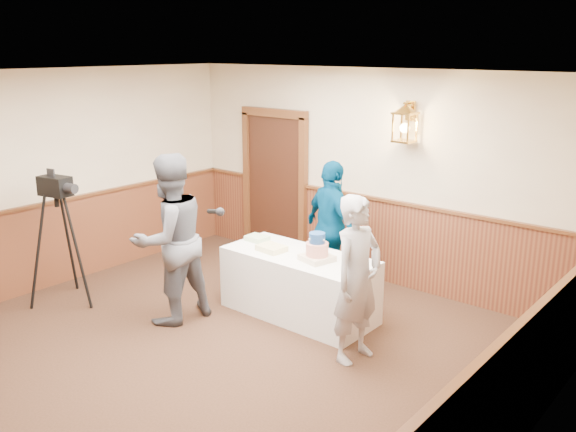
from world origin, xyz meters
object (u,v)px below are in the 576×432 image
(sheet_cake_yellow, at_px, (272,248))
(sheet_cake_green, at_px, (257,238))
(tiered_cake, at_px, (317,250))
(tv_camera_rig, at_px, (61,247))
(display_table, at_px, (299,285))
(baker, at_px, (357,279))
(assistant_p, at_px, (332,228))
(interviewer, at_px, (170,239))

(sheet_cake_yellow, bearing_deg, sheet_cake_green, 155.49)
(sheet_cake_green, bearing_deg, tiered_cake, -6.36)
(sheet_cake_green, height_order, tv_camera_rig, tv_camera_rig)
(sheet_cake_yellow, bearing_deg, tiered_cake, 6.29)
(display_table, bearing_deg, sheet_cake_yellow, -161.31)
(baker, xyz_separation_m, tv_camera_rig, (-3.54, -1.11, -0.14))
(sheet_cake_yellow, height_order, assistant_p, assistant_p)
(tiered_cake, height_order, interviewer, interviewer)
(baker, distance_m, tv_camera_rig, 3.71)
(sheet_cake_yellow, bearing_deg, interviewer, -128.02)
(sheet_cake_yellow, relative_size, interviewer, 0.16)
(baker, bearing_deg, display_table, 73.77)
(tiered_cake, relative_size, sheet_cake_green, 1.47)
(assistant_p, height_order, tv_camera_rig, assistant_p)
(interviewer, bearing_deg, tv_camera_rig, -63.74)
(baker, height_order, tv_camera_rig, baker)
(display_table, distance_m, assistant_p, 0.95)
(interviewer, height_order, assistant_p, interviewer)
(display_table, distance_m, interviewer, 1.58)
(sheet_cake_yellow, height_order, interviewer, interviewer)
(tiered_cake, distance_m, interviewer, 1.65)
(tiered_cake, height_order, sheet_cake_yellow, tiered_cake)
(display_table, bearing_deg, sheet_cake_green, 174.44)
(assistant_p, bearing_deg, interviewer, 84.72)
(tv_camera_rig, bearing_deg, assistant_p, 34.10)
(sheet_cake_yellow, xyz_separation_m, interviewer, (-0.71, -0.91, 0.19))
(sheet_cake_yellow, distance_m, sheet_cake_green, 0.43)
(display_table, xyz_separation_m, assistant_p, (-0.12, 0.80, 0.48))
(interviewer, xyz_separation_m, assistant_p, (0.92, 1.83, -0.11))
(display_table, height_order, interviewer, interviewer)
(sheet_cake_yellow, relative_size, sheet_cake_green, 1.23)
(display_table, relative_size, tiered_cake, 4.75)
(assistant_p, bearing_deg, sheet_cake_yellow, 98.92)
(tiered_cake, bearing_deg, assistant_p, 115.97)
(tiered_cake, bearing_deg, sheet_cake_yellow, -173.71)
(sheet_cake_yellow, distance_m, interviewer, 1.18)
(baker, distance_m, assistant_p, 1.74)
(interviewer, relative_size, baker, 1.14)
(display_table, relative_size, sheet_cake_yellow, 5.69)
(tiered_cake, height_order, baker, baker)
(interviewer, distance_m, baker, 2.21)
(sheet_cake_green, bearing_deg, display_table, -5.56)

